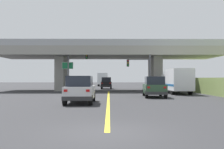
# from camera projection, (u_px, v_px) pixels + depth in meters

# --- Properties ---
(ground) EXTENTS (160.00, 160.00, 0.00)m
(ground) POSITION_uv_depth(u_px,v_px,m) (109.00, 90.00, 39.48)
(ground) COLOR #2B2B2D
(overpass_bridge) EXTENTS (32.82, 8.73, 7.22)m
(overpass_bridge) POSITION_uv_depth(u_px,v_px,m) (109.00, 56.00, 39.56)
(overpass_bridge) COLOR gray
(overpass_bridge) RESTS_ON ground
(lane_divider_stripe) EXTENTS (0.20, 27.65, 0.01)m
(lane_divider_stripe) POSITION_uv_depth(u_px,v_px,m) (108.00, 99.00, 22.59)
(lane_divider_stripe) COLOR yellow
(lane_divider_stripe) RESTS_ON ground
(suv_lead) EXTENTS (2.01, 4.43, 2.02)m
(suv_lead) POSITION_uv_depth(u_px,v_px,m) (80.00, 90.00, 19.16)
(suv_lead) COLOR silver
(suv_lead) RESTS_ON ground
(suv_crossing) EXTENTS (2.25, 4.65, 2.02)m
(suv_crossing) POSITION_uv_depth(u_px,v_px,m) (154.00, 87.00, 25.41)
(suv_crossing) COLOR #2D4C33
(suv_crossing) RESTS_ON ground
(box_truck) EXTENTS (2.33, 7.10, 2.94)m
(box_truck) POSITION_uv_depth(u_px,v_px,m) (177.00, 81.00, 31.14)
(box_truck) COLOR silver
(box_truck) RESTS_ON ground
(sedan_oncoming) EXTENTS (1.86, 4.41, 2.02)m
(sedan_oncoming) POSITION_uv_depth(u_px,v_px,m) (106.00, 83.00, 45.37)
(sedan_oncoming) COLOR black
(sedan_oncoming) RESTS_ON ground
(traffic_signal_nearside) EXTENTS (3.23, 0.36, 5.09)m
(traffic_signal_nearside) POSITION_uv_depth(u_px,v_px,m) (142.00, 68.00, 35.05)
(traffic_signal_nearside) COLOR #56595E
(traffic_signal_nearside) RESTS_ON ground
(traffic_signal_farside) EXTENTS (2.79, 0.36, 5.94)m
(traffic_signal_farside) POSITION_uv_depth(u_px,v_px,m) (75.00, 64.00, 35.80)
(traffic_signal_farside) COLOR #56595E
(traffic_signal_farside) RESTS_ON ground
(highway_sign) EXTENTS (1.58, 0.17, 4.28)m
(highway_sign) POSITION_uv_depth(u_px,v_px,m) (68.00, 69.00, 36.46)
(highway_sign) COLOR slate
(highway_sign) RESTS_ON ground
(semi_truck_distant) EXTENTS (2.33, 6.85, 3.08)m
(semi_truck_distant) POSITION_uv_depth(u_px,v_px,m) (103.00, 79.00, 62.34)
(semi_truck_distant) COLOR silver
(semi_truck_distant) RESTS_ON ground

